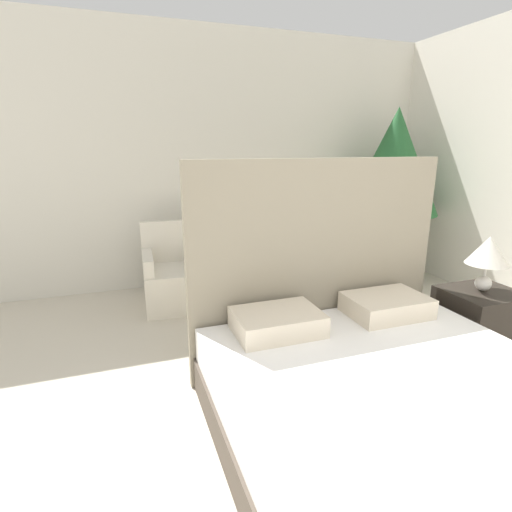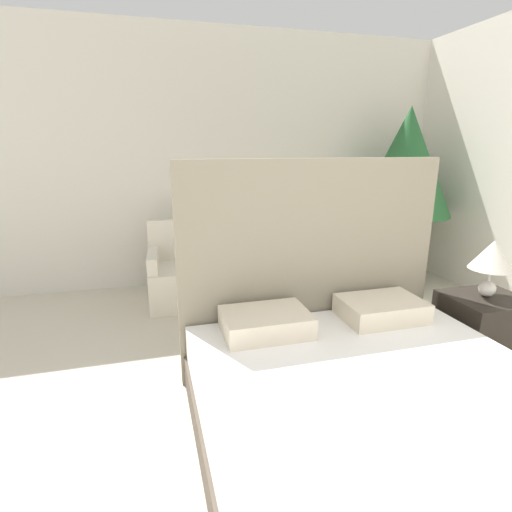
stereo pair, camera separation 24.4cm
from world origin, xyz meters
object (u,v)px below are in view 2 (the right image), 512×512
object	(u,v)px
armchair_near_window_right	(259,272)
side_table	(220,281)
armchair_near_window_left	(178,279)
nightstand	(482,329)
potted_palm	(406,166)
table_lamp	(492,257)
bed	(370,398)

from	to	relation	value
armchair_near_window_right	side_table	distance (m)	0.44
armchair_near_window_left	side_table	distance (m)	0.45
armchair_near_window_right	nightstand	distance (m)	2.22
armchair_near_window_right	side_table	size ratio (longest dim) A/B	1.97
potted_palm	table_lamp	distance (m)	2.00
bed	side_table	xyz separation A→B (m)	(-0.41, 2.36, -0.07)
table_lamp	armchair_near_window_left	bearing A→B (deg)	140.07
table_lamp	side_table	bearing A→B (deg)	133.86
armchair_near_window_right	side_table	bearing A→B (deg)	177.53
bed	armchair_near_window_right	xyz separation A→B (m)	(0.03, 2.39, -0.02)
potted_palm	side_table	size ratio (longest dim) A/B	4.74
armchair_near_window_left	nightstand	xyz separation A→B (m)	(2.15, -1.82, -0.00)
side_table	bed	bearing A→B (deg)	-80.25
armchair_near_window_left	potted_palm	world-z (taller)	potted_palm
side_table	armchair_near_window_left	bearing A→B (deg)	177.22
potted_palm	side_table	xyz separation A→B (m)	(-2.23, -0.07, -1.18)
table_lamp	bed	bearing A→B (deg)	-155.98
potted_palm	table_lamp	world-z (taller)	potted_palm
bed	armchair_near_window_right	world-z (taller)	bed
potted_palm	nightstand	size ratio (longest dim) A/B	3.69
bed	armchair_near_window_left	distance (m)	2.53
armchair_near_window_left	potted_palm	xyz separation A→B (m)	(2.67, 0.05, 1.13)
bed	potted_palm	distance (m)	3.24
armchair_near_window_left	armchair_near_window_right	world-z (taller)	same
table_lamp	armchair_near_window_right	bearing A→B (deg)	125.19
armchair_near_window_right	potted_palm	size ratio (longest dim) A/B	0.42
bed	table_lamp	distance (m)	1.53
bed	nightstand	xyz separation A→B (m)	(1.30, 0.57, -0.02)
bed	table_lamp	world-z (taller)	bed
nightstand	table_lamp	xyz separation A→B (m)	(0.00, 0.01, 0.57)
bed	side_table	world-z (taller)	bed
armchair_near_window_left	bed	bearing A→B (deg)	-67.58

